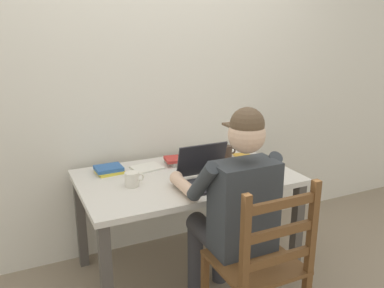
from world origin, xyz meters
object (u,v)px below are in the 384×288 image
wooden_chair (261,266)px  laptop (208,174)px  seated_person (233,204)px  book_stack_side (109,170)px  desk (186,187)px  coffee_mug_dark (227,152)px  landscape_photo_print (242,155)px  computer_mouse (249,178)px  coffee_mug_white (132,179)px  book_stack_main (179,160)px

wooden_chair → laptop: wooden_chair is taller
seated_person → book_stack_side: bearing=124.2°
wooden_chair → desk: bearing=94.6°
book_stack_side → laptop: bearing=-39.9°
coffee_mug_dark → landscape_photo_print: size_ratio=0.90×
wooden_chair → computer_mouse: 0.63m
laptop → coffee_mug_dark: bearing=46.7°
computer_mouse → coffee_mug_dark: 0.46m
seated_person → coffee_mug_dark: seated_person is taller
desk → computer_mouse: computer_mouse is taller
coffee_mug_dark → book_stack_side: coffee_mug_dark is taller
desk → book_stack_side: bearing=150.6°
landscape_photo_print → computer_mouse: bearing=-101.6°
landscape_photo_print → seated_person: bearing=-109.6°
computer_mouse → coffee_mug_white: (-0.69, 0.22, 0.03)m
computer_mouse → seated_person: bearing=-137.5°
laptop → coffee_mug_white: size_ratio=2.70×
desk → wooden_chair: size_ratio=1.44×
seated_person → wooden_chair: bearing=-90.0°
laptop → coffee_mug_white: 0.46m
coffee_mug_dark → coffee_mug_white: bearing=-163.9°
seated_person → laptop: seated_person is taller
coffee_mug_white → book_stack_main: coffee_mug_white is taller
book_stack_main → landscape_photo_print: (0.51, -0.02, -0.02)m
book_stack_side → wooden_chair: bearing=-63.7°
laptop → book_stack_side: 0.67m
book_stack_main → book_stack_side: size_ratio=1.16×
laptop → book_stack_side: laptop is taller
desk → coffee_mug_white: coffee_mug_white is taller
desk → book_stack_main: book_stack_main is taller
coffee_mug_white → landscape_photo_print: size_ratio=0.94×
wooden_chair → coffee_mug_white: bearing=120.6°
coffee_mug_dark → book_stack_main: 0.37m
desk → wooden_chair: wooden_chair is taller
computer_mouse → desk: bearing=140.1°
seated_person → laptop: bearing=88.9°
laptop → computer_mouse: 0.26m
wooden_chair → coffee_mug_white: size_ratio=7.80×
laptop → computer_mouse: size_ratio=3.30×
seated_person → coffee_mug_dark: bearing=62.7°
seated_person → wooden_chair: 0.36m
book_stack_side → book_stack_main: bearing=-3.0°
coffee_mug_white → coffee_mug_dark: size_ratio=1.05×
computer_mouse → book_stack_side: bearing=145.9°
wooden_chair → landscape_photo_print: wooden_chair is taller
computer_mouse → book_stack_main: (-0.27, 0.49, 0.01)m
laptop → book_stack_side: size_ratio=1.80×
wooden_chair → landscape_photo_print: bearing=63.4°
landscape_photo_print → book_stack_side: bearing=-167.0°
coffee_mug_dark → seated_person: bearing=-117.3°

